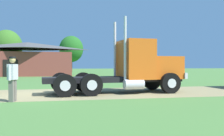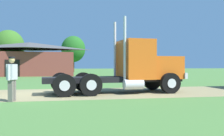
# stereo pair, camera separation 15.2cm
# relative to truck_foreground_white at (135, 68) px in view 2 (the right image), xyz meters

# --- Properties ---
(ground_plane) EXTENTS (200.00, 200.00, 0.00)m
(ground_plane) POSITION_rel_truck_foreground_white_xyz_m (-5.45, 0.05, -1.31)
(ground_plane) COLOR #4B7937
(dirt_track) EXTENTS (120.00, 5.33, 0.01)m
(dirt_track) POSITION_rel_truck_foreground_white_xyz_m (-5.45, 0.05, -1.31)
(dirt_track) COLOR #8E8257
(dirt_track) RESTS_ON ground_plane
(truck_foreground_white) EXTENTS (7.66, 3.08, 3.94)m
(truck_foreground_white) POSITION_rel_truck_foreground_white_xyz_m (0.00, 0.00, 0.00)
(truck_foreground_white) COLOR black
(truck_foreground_white) RESTS_ON ground_plane
(visitor_walking_mid) EXTENTS (0.37, 0.66, 1.82)m
(visitor_walking_mid) POSITION_rel_truck_foreground_white_xyz_m (-5.86, -2.47, -0.30)
(visitor_walking_mid) COLOR silver
(visitor_walking_mid) RESTS_ON ground_plane
(shed_building) EXTENTS (12.77, 6.79, 4.73)m
(shed_building) POSITION_rel_truck_foreground_white_xyz_m (-8.60, 23.83, 0.97)
(shed_building) COLOR brown
(shed_building) RESTS_ON ground_plane
(tree_mid) EXTENTS (4.64, 4.64, 6.93)m
(tree_mid) POSITION_rel_truck_foreground_white_xyz_m (-12.13, 27.83, 3.05)
(tree_mid) COLOR #513823
(tree_mid) RESTS_ON ground_plane
(tree_right) EXTENTS (5.19, 5.19, 7.88)m
(tree_right) POSITION_rel_truck_foreground_white_xyz_m (-1.78, 42.12, 3.70)
(tree_right) COLOR #513823
(tree_right) RESTS_ON ground_plane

